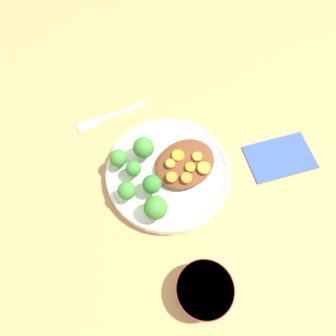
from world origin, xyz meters
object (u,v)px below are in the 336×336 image
object	(u,v)px
plate	(168,173)
napkin	(280,157)
fork	(105,118)
dip_bowl	(204,290)

from	to	relation	value
plate	napkin	bearing A→B (deg)	-28.40
fork	napkin	bearing A→B (deg)	140.26
plate	fork	distance (m)	0.21
fork	napkin	world-z (taller)	same
dip_bowl	plate	bearing A→B (deg)	66.91
dip_bowl	fork	xyz separation A→B (m)	(0.07, 0.43, -0.02)
fork	dip_bowl	bearing A→B (deg)	93.84
dip_bowl	napkin	xyz separation A→B (m)	(0.32, 0.10, -0.02)
fork	napkin	xyz separation A→B (m)	(0.24, -0.32, 0.00)
plate	napkin	distance (m)	0.25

